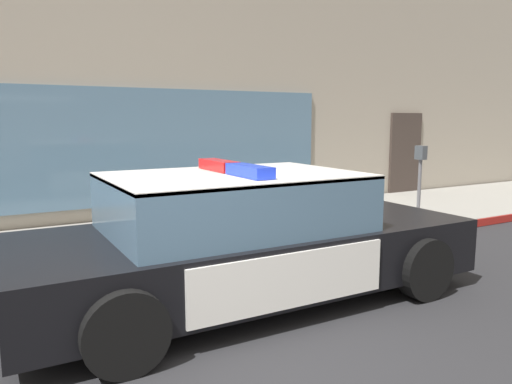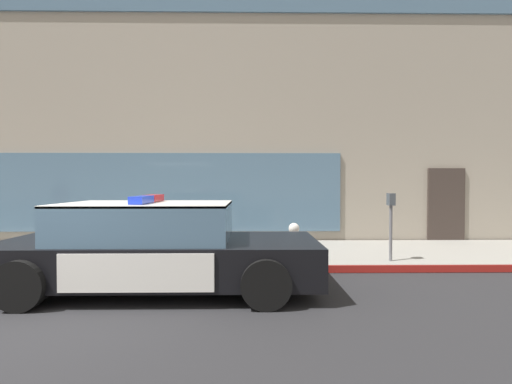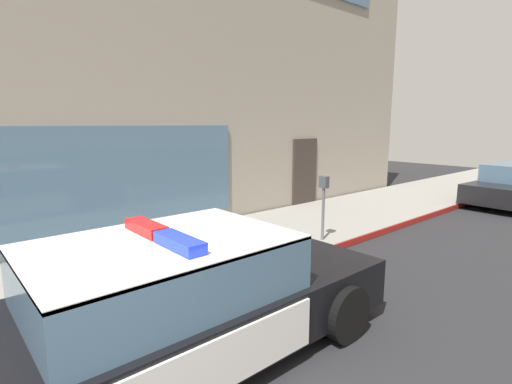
{
  "view_description": "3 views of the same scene",
  "coord_description": "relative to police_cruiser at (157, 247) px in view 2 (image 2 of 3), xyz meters",
  "views": [
    {
      "loc": [
        -1.01,
        -3.21,
        1.93
      ],
      "look_at": [
        2.05,
        2.22,
        1.01
      ],
      "focal_mm": 34.33,
      "sensor_mm": 36.0,
      "label": 1
    },
    {
      "loc": [
        2.87,
        -4.69,
        1.67
      ],
      "look_at": [
        2.98,
        2.84,
        1.51
      ],
      "focal_mm": 26.75,
      "sensor_mm": 36.0,
      "label": 2
    },
    {
      "loc": [
        -0.46,
        -2.12,
        2.53
      ],
      "look_at": [
        3.43,
        2.35,
        1.48
      ],
      "focal_mm": 26.86,
      "sensor_mm": 36.0,
      "label": 3
    }
  ],
  "objects": [
    {
      "name": "fire_hydrant",
      "position": [
        2.37,
        1.76,
        -0.18
      ],
      "size": [
        0.34,
        0.39,
        0.73
      ],
      "color": "silver",
      "rests_on": "sidewalk"
    },
    {
      "name": "ground",
      "position": [
        -1.4,
        -1.3,
        -0.68
      ],
      "size": [
        48.0,
        48.0,
        0.0
      ],
      "primitive_type": "plane",
      "color": "#262628"
    },
    {
      "name": "curb_red_paint",
      "position": [
        -1.4,
        1.1,
        -0.61
      ],
      "size": [
        28.8,
        0.04,
        0.14
      ],
      "primitive_type": "cube",
      "color": "maroon",
      "rests_on": "ground"
    },
    {
      "name": "storefront_building",
      "position": [
        -0.46,
        8.31,
        4.04
      ],
      "size": [
        24.14,
        8.12,
        9.45
      ],
      "color": "gray",
      "rests_on": "ground"
    },
    {
      "name": "sidewalk",
      "position": [
        -1.4,
        2.68,
        -0.61
      ],
      "size": [
        48.0,
        3.14,
        0.15
      ],
      "primitive_type": "cube",
      "color": "gray",
      "rests_on": "ground"
    },
    {
      "name": "parking_meter",
      "position": [
        4.25,
        1.47,
        0.4
      ],
      "size": [
        0.12,
        0.18,
        1.34
      ],
      "color": "slate",
      "rests_on": "sidewalk"
    },
    {
      "name": "police_cruiser",
      "position": [
        0.0,
        0.0,
        0.0
      ],
      "size": [
        4.9,
        2.18,
        1.49
      ],
      "rotation": [
        0.0,
        0.0,
        0.0
      ],
      "color": "black",
      "rests_on": "ground"
    }
  ]
}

